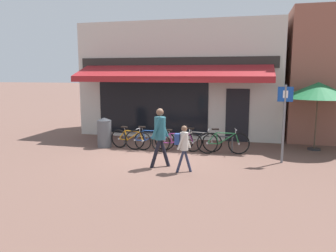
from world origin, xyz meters
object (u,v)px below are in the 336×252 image
(bicycle_purple, at_px, (177,142))
(litter_bin, at_px, (104,132))
(pedestrian_adult, at_px, (160,131))
(pedestrian_child, at_px, (183,143))
(bicycle_silver, at_px, (198,141))
(bicycle_blue, at_px, (150,139))
(cafe_parasol, at_px, (318,90))
(parking_sign, at_px, (284,116))
(bicycle_orange, at_px, (131,139))
(bicycle_green, at_px, (223,143))

(bicycle_purple, distance_m, litter_bin, 2.76)
(pedestrian_adult, bearing_deg, pedestrian_child, -32.45)
(bicycle_silver, height_order, pedestrian_child, pedestrian_child)
(bicycle_blue, height_order, cafe_parasol, cafe_parasol)
(bicycle_blue, relative_size, bicycle_silver, 1.05)
(bicycle_silver, distance_m, parking_sign, 3.04)
(bicycle_silver, relative_size, parking_sign, 0.72)
(bicycle_orange, height_order, bicycle_silver, bicycle_silver)
(bicycle_silver, xyz_separation_m, litter_bin, (-3.45, -0.12, 0.17))
(bicycle_orange, height_order, bicycle_green, bicycle_green)
(bicycle_blue, distance_m, cafe_parasol, 6.10)
(bicycle_orange, distance_m, cafe_parasol, 6.77)
(bicycle_blue, distance_m, bicycle_purple, 0.99)
(bicycle_green, xyz_separation_m, cafe_parasol, (3.11, 1.39, 1.72))
(bicycle_silver, distance_m, cafe_parasol, 4.52)
(pedestrian_child, xyz_separation_m, cafe_parasol, (4.01, 3.73, 1.29))
(pedestrian_adult, distance_m, cafe_parasol, 5.93)
(bicycle_orange, distance_m, pedestrian_adult, 2.63)
(bicycle_green, bearing_deg, bicycle_purple, 173.07)
(pedestrian_child, relative_size, cafe_parasol, 0.53)
(bicycle_green, xyz_separation_m, parking_sign, (1.84, -0.67, 1.06))
(bicycle_silver, bearing_deg, bicycle_purple, -158.17)
(bicycle_orange, height_order, bicycle_purple, bicycle_orange)
(bicycle_orange, bearing_deg, litter_bin, -175.42)
(bicycle_orange, bearing_deg, pedestrian_child, -32.86)
(bicycle_orange, height_order, pedestrian_child, pedestrian_child)
(bicycle_orange, xyz_separation_m, bicycle_blue, (0.71, 0.02, 0.02))
(bicycle_green, bearing_deg, parking_sign, -29.77)
(parking_sign, bearing_deg, bicycle_silver, 162.98)
(pedestrian_adult, bearing_deg, bicycle_blue, 106.69)
(bicycle_purple, relative_size, cafe_parasol, 0.71)
(pedestrian_adult, height_order, litter_bin, pedestrian_adult)
(pedestrian_child, xyz_separation_m, parking_sign, (2.73, 1.67, 0.62))
(pedestrian_child, bearing_deg, bicycle_blue, 124.12)
(bicycle_orange, relative_size, bicycle_purple, 0.95)
(bicycle_orange, height_order, litter_bin, litter_bin)
(pedestrian_adult, height_order, parking_sign, parking_sign)
(bicycle_blue, bearing_deg, litter_bin, 168.07)
(litter_bin, bearing_deg, bicycle_blue, -3.21)
(bicycle_purple, height_order, parking_sign, parking_sign)
(bicycle_purple, xyz_separation_m, pedestrian_adult, (-0.06, -1.93, 0.70))
(bicycle_orange, distance_m, bicycle_purple, 1.69)
(bicycle_silver, relative_size, litter_bin, 1.55)
(bicycle_orange, distance_m, bicycle_blue, 0.71)
(bicycle_blue, bearing_deg, parking_sign, -16.69)
(bicycle_orange, height_order, parking_sign, parking_sign)
(parking_sign, bearing_deg, bicycle_blue, 172.03)
(bicycle_green, bearing_deg, bicycle_orange, 171.54)
(parking_sign, bearing_deg, bicycle_purple, 170.13)
(bicycle_green, xyz_separation_m, pedestrian_child, (-0.90, -2.34, 0.43))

